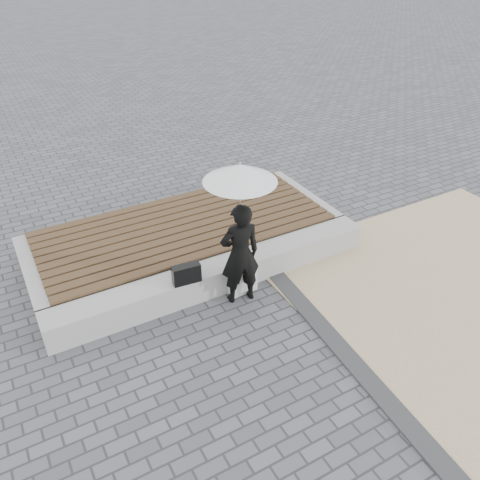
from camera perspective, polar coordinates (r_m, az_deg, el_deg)
name	(u,v)px	position (r m, az deg, el deg)	size (l,w,h in m)	color
ground	(277,356)	(6.34, 4.28, -13.19)	(80.00, 80.00, 0.00)	#515056
edging_band	(350,359)	(6.40, 12.59, -13.27)	(0.25, 5.20, 0.04)	#313133
seating_ledge	(218,275)	(7.24, -2.54, -4.08)	(5.00, 0.45, 0.40)	gray
timber_platform	(185,237)	(8.14, -6.38, 0.40)	(5.00, 2.00, 0.40)	gray
timber_decking	(184,225)	(8.02, -6.48, 1.73)	(4.60, 2.00, 0.04)	brown
woman	(240,254)	(6.67, 0.00, -1.67)	(0.56, 0.37, 1.54)	black
parasol	(240,173)	(6.06, 0.00, 7.76)	(0.93, 0.93, 1.19)	#ABABB0
handbag	(186,274)	(6.73, -6.22, -3.92)	(0.39, 0.14, 0.27)	black
canvas_tote	(243,279)	(7.13, 0.30, -4.57)	(0.41, 0.17, 0.43)	silver
magazine	(244,269)	(6.96, 0.51, -3.35)	(0.27, 0.20, 0.01)	#FC3533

